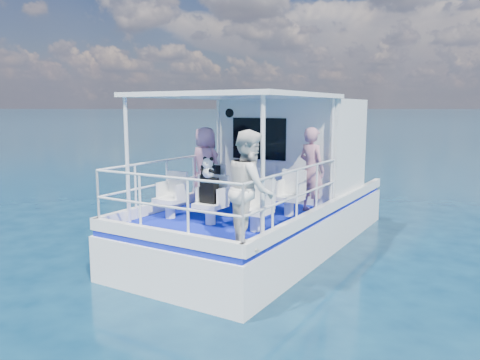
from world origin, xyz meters
name	(u,v)px	position (x,y,z in m)	size (l,w,h in m)	color
ground	(242,256)	(0.00, 0.00, 0.00)	(2000.00, 2000.00, 0.00)	#08253D
hull	(266,244)	(0.00, 1.00, 0.00)	(3.00, 7.00, 1.60)	white
deck	(266,206)	(0.00, 1.00, 0.85)	(2.90, 6.90, 0.10)	#0A158F
cabin	(293,147)	(0.00, 2.30, 2.00)	(2.85, 2.00, 2.20)	white
canopy	(237,96)	(0.00, -0.20, 3.14)	(3.00, 3.20, 0.08)	white
canopy_posts	(236,157)	(0.00, -0.25, 2.00)	(2.77, 2.97, 2.20)	white
railings	(227,191)	(0.00, -0.58, 1.40)	(2.84, 3.59, 1.00)	white
seat_port_fwd	(210,197)	(-0.90, 0.20, 1.09)	(0.48, 0.46, 0.38)	white
seat_center_fwd	(248,201)	(0.00, 0.20, 1.09)	(0.48, 0.46, 0.38)	white
seat_stbd_fwd	(289,206)	(0.90, 0.20, 1.09)	(0.48, 0.46, 0.38)	white
seat_port_aft	(170,208)	(-0.90, -1.10, 1.09)	(0.48, 0.46, 0.38)	white
seat_center_aft	(210,214)	(0.00, -1.10, 1.09)	(0.48, 0.46, 0.38)	white
seat_stbd_aft	(255,220)	(0.90, -1.10, 1.09)	(0.48, 0.46, 0.38)	white
passenger_port_fwd	(205,165)	(-1.23, 0.51, 1.71)	(0.60, 0.43, 1.61)	pink
passenger_stbd_fwd	(312,170)	(1.12, 0.74, 1.73)	(0.60, 0.40, 1.65)	#C27D92
passenger_stbd_aft	(250,189)	(1.25, -1.90, 1.76)	(0.83, 0.65, 1.71)	silver
backpack_port	(211,177)	(-0.87, 0.18, 1.51)	(0.36, 0.20, 0.47)	black
backpack_center	(209,190)	(-0.01, -1.11, 1.50)	(0.30, 0.17, 0.44)	black
compact_camera	(211,164)	(-0.85, 0.17, 1.78)	(0.10, 0.06, 0.06)	black
panda	(208,168)	(-0.01, -1.14, 1.90)	(0.24, 0.20, 0.36)	silver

